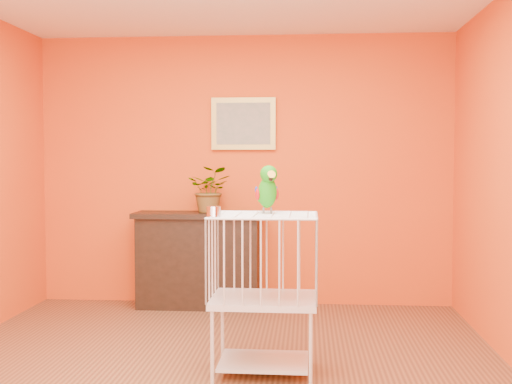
{
  "coord_description": "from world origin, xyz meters",
  "views": [
    {
      "loc": [
        0.62,
        -3.95,
        1.42
      ],
      "look_at": [
        0.28,
        0.24,
        1.2
      ],
      "focal_mm": 45.0,
      "sensor_mm": 36.0,
      "label": 1
    }
  ],
  "objects": [
    {
      "name": "ground",
      "position": [
        0.0,
        0.0,
        0.0
      ],
      "size": [
        4.5,
        4.5,
        0.0
      ],
      "primitive_type": "plane",
      "color": "brown",
      "rests_on": "ground"
    },
    {
      "name": "room_shell",
      "position": [
        0.0,
        0.0,
        1.58
      ],
      "size": [
        4.5,
        4.5,
        4.5
      ],
      "color": "#D74E14",
      "rests_on": "ground"
    },
    {
      "name": "console_cabinet",
      "position": [
        -0.41,
        2.04,
        0.45
      ],
      "size": [
        1.22,
        0.44,
        0.9
      ],
      "color": "black",
      "rests_on": "ground"
    },
    {
      "name": "potted_plant",
      "position": [
        -0.3,
        2.01,
        1.07
      ],
      "size": [
        0.4,
        0.44,
        0.34
      ],
      "primitive_type": "imported",
      "rotation": [
        0.0,
        0.0,
        -0.02
      ],
      "color": "#26722D",
      "rests_on": "console_cabinet"
    },
    {
      "name": "framed_picture",
      "position": [
        0.0,
        2.22,
        1.75
      ],
      "size": [
        0.62,
        0.04,
        0.5
      ],
      "color": "#B2963F",
      "rests_on": "room_shell"
    },
    {
      "name": "birdcage",
      "position": [
        0.34,
        0.18,
        0.55
      ],
      "size": [
        0.68,
        0.53,
        1.05
      ],
      "rotation": [
        0.0,
        0.0,
        -0.0
      ],
      "color": "beige",
      "rests_on": "ground"
    },
    {
      "name": "feed_cup",
      "position": [
        0.04,
        -0.02,
        1.09
      ],
      "size": [
        0.09,
        0.09,
        0.06
      ],
      "primitive_type": "cylinder",
      "color": "silver",
      "rests_on": "birdcage"
    },
    {
      "name": "parrot",
      "position": [
        0.36,
        0.24,
        1.21
      ],
      "size": [
        0.17,
        0.29,
        0.32
      ],
      "rotation": [
        0.0,
        0.0,
        0.3
      ],
      "color": "#59544C",
      "rests_on": "birdcage"
    }
  ]
}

